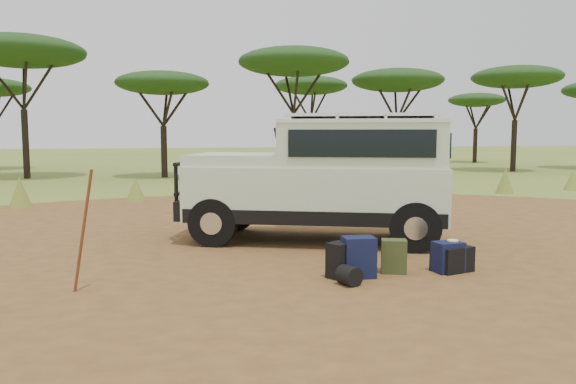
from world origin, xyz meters
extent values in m
plane|color=olive|center=(0.00, 0.00, 0.00)|extent=(140.00, 140.00, 0.00)
cylinder|color=brown|center=(0.00, 0.00, 0.00)|extent=(23.00, 23.00, 0.01)
cone|color=olive|center=(-6.00, 8.30, 0.42)|extent=(0.60, 0.60, 0.85)
cone|color=olive|center=(-3.00, 9.20, 0.35)|extent=(0.60, 0.60, 0.70)
cone|color=olive|center=(0.00, 8.80, 0.45)|extent=(0.60, 0.60, 0.90)
cone|color=olive|center=(3.00, 8.40, 0.40)|extent=(0.60, 0.60, 0.80)
cone|color=olive|center=(6.00, 9.10, 0.38)|extent=(0.60, 0.60, 0.75)
cone|color=olive|center=(9.00, 8.50, 0.42)|extent=(0.60, 0.60, 0.85)
cone|color=olive|center=(12.00, 8.90, 0.35)|extent=(0.60, 0.60, 0.70)
cylinder|color=black|center=(-8.00, 19.00, 1.53)|extent=(0.28, 0.28, 3.06)
ellipsoid|color=#193A15|center=(-8.00, 19.00, 5.58)|extent=(5.50, 5.50, 1.38)
cylinder|color=black|center=(-2.00, 18.20, 1.17)|extent=(0.28, 0.28, 2.34)
ellipsoid|color=#193A15|center=(-2.00, 18.20, 4.26)|extent=(4.20, 4.20, 1.05)
cylinder|color=black|center=(4.00, 17.80, 1.46)|extent=(0.28, 0.28, 2.93)
ellipsoid|color=#193A15|center=(4.00, 17.80, 5.33)|extent=(5.20, 5.20, 1.30)
cylinder|color=black|center=(10.00, 19.50, 1.30)|extent=(0.28, 0.28, 2.61)
ellipsoid|color=#193A15|center=(10.00, 19.50, 4.76)|extent=(4.80, 4.80, 1.20)
cylinder|color=black|center=(16.00, 18.00, 1.35)|extent=(0.28, 0.28, 2.70)
ellipsoid|color=#193A15|center=(16.00, 18.00, 4.92)|extent=(4.60, 4.60, 1.15)
cylinder|color=black|center=(7.00, 25.50, 1.35)|extent=(0.28, 0.28, 2.70)
ellipsoid|color=#193A15|center=(7.00, 25.50, 4.92)|extent=(4.50, 4.50, 1.12)
cylinder|color=black|center=(19.00, 26.50, 1.17)|extent=(0.28, 0.28, 2.34)
ellipsoid|color=#193A15|center=(19.00, 26.50, 4.26)|extent=(3.80, 3.80, 0.95)
cube|color=beige|center=(0.50, 1.99, 0.93)|extent=(5.04, 3.51, 0.98)
cube|color=black|center=(0.50, 1.99, 0.56)|extent=(4.97, 3.51, 0.25)
cube|color=beige|center=(1.28, 1.68, 1.81)|extent=(3.37, 2.78, 0.78)
cube|color=white|center=(1.28, 1.68, 2.23)|extent=(3.38, 2.82, 0.06)
cube|color=white|center=(1.28, 1.68, 2.33)|extent=(3.12, 2.62, 0.05)
cube|color=beige|center=(-0.86, 2.54, 1.52)|extent=(2.27, 2.31, 0.21)
cube|color=black|center=(-0.04, 2.21, 1.85)|extent=(0.74, 1.52, 0.54)
cube|color=black|center=(0.93, 0.81, 1.85)|extent=(2.30, 0.95, 0.47)
cube|color=black|center=(1.63, 2.55, 1.85)|extent=(2.30, 0.95, 0.47)
cube|color=black|center=(2.64, 1.14, 1.81)|extent=(0.62, 1.44, 0.43)
cube|color=black|center=(-1.72, 2.88, 0.62)|extent=(0.83, 1.80, 0.35)
cylinder|color=black|center=(-1.83, 2.92, 1.45)|extent=(0.57, 1.27, 0.07)
cylinder|color=black|center=(-1.83, 2.92, 0.90)|extent=(0.57, 1.27, 0.07)
cylinder|color=silver|center=(-1.96, 2.66, 1.24)|extent=(0.15, 0.24, 0.23)
cylinder|color=silver|center=(-1.75, 3.20, 1.24)|extent=(0.15, 0.24, 0.23)
cube|color=white|center=(-1.80, 2.91, 0.75)|extent=(0.20, 0.42, 0.12)
cylinder|color=black|center=(0.37, 3.02, 1.73)|extent=(0.11, 0.11, 0.85)
cylinder|color=black|center=(-1.44, 1.87, 0.44)|extent=(0.92, 0.59, 0.87)
cylinder|color=black|center=(-0.82, 3.42, 0.44)|extent=(0.92, 0.59, 0.87)
cylinder|color=black|center=(1.83, 0.56, 0.44)|extent=(0.92, 0.59, 0.87)
cylinder|color=black|center=(2.45, 2.11, 0.44)|extent=(0.92, 0.59, 0.87)
cylinder|color=maroon|center=(-3.33, -0.70, 0.79)|extent=(0.33, 0.21, 1.58)
cube|color=black|center=(0.07, -0.76, 0.25)|extent=(0.46, 0.43, 0.51)
cube|color=#131A3D|center=(0.31, -0.79, 0.29)|extent=(0.46, 0.34, 0.58)
cube|color=#3A4721|center=(0.89, -0.67, 0.25)|extent=(0.42, 0.36, 0.49)
cube|color=#131A3D|center=(1.68, -0.82, 0.23)|extent=(0.43, 0.34, 0.45)
cube|color=black|center=(1.77, -0.78, 0.19)|extent=(0.61, 0.50, 0.38)
cylinder|color=black|center=(0.04, -1.15, 0.13)|extent=(0.35, 0.35, 0.27)
cylinder|color=beige|center=(1.77, -0.78, 0.38)|extent=(0.32, 0.32, 0.01)
cylinder|color=beige|center=(1.77, -0.78, 0.43)|extent=(0.16, 0.16, 0.08)
camera|label=1|loc=(-2.43, -8.05, 2.02)|focal=35.00mm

